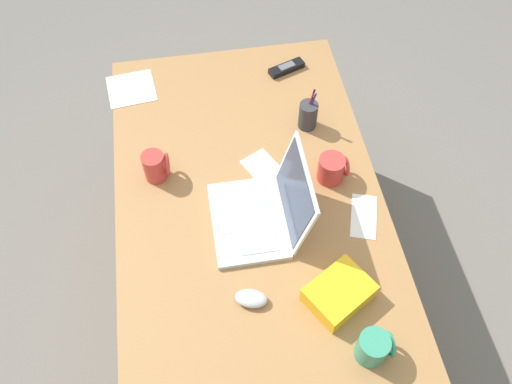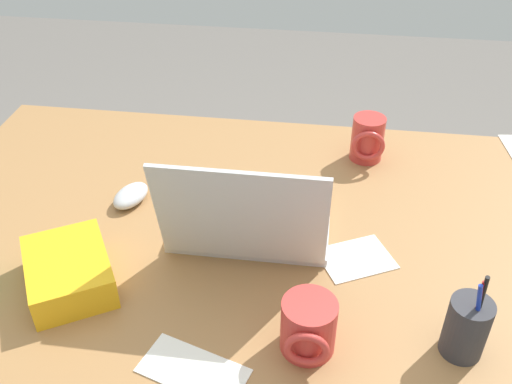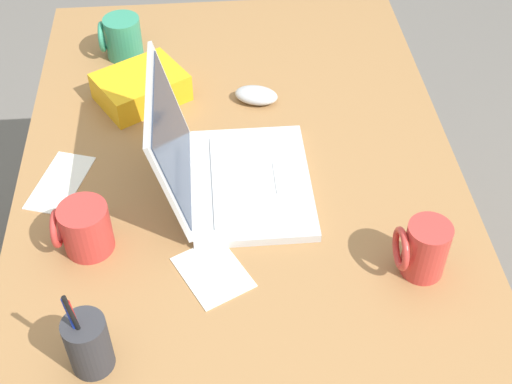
% 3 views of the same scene
% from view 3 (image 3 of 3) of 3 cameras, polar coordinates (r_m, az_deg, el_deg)
% --- Properties ---
extents(desk, '(1.56, 0.90, 0.70)m').
position_cam_3_polar(desk, '(1.63, -0.84, -9.78)').
color(desk, '#9E7042').
rests_on(desk, ground).
extents(laptop, '(0.32, 0.30, 0.25)m').
position_cam_3_polar(laptop, '(1.37, -2.52, 1.89)').
color(laptop, silver).
rests_on(laptop, desk).
extents(computer_mouse, '(0.09, 0.11, 0.03)m').
position_cam_3_polar(computer_mouse, '(1.60, 0.02, 7.85)').
color(computer_mouse, silver).
rests_on(computer_mouse, desk).
extents(coffee_mug_white, '(0.08, 0.09, 0.11)m').
position_cam_3_polar(coffee_mug_white, '(1.25, 13.40, -4.52)').
color(coffee_mug_white, '#C63833').
rests_on(coffee_mug_white, desk).
extents(coffee_mug_tall, '(0.09, 0.10, 0.10)m').
position_cam_3_polar(coffee_mug_tall, '(1.30, -13.75, -2.89)').
color(coffee_mug_tall, '#C63833').
rests_on(coffee_mug_tall, desk).
extents(coffee_mug_spare, '(0.09, 0.10, 0.10)m').
position_cam_3_polar(coffee_mug_spare, '(1.76, -10.82, 12.20)').
color(coffee_mug_spare, '#338C6B').
rests_on(coffee_mug_spare, desk).
extents(pen_holder, '(0.07, 0.07, 0.18)m').
position_cam_3_polar(pen_holder, '(1.13, -13.45, -11.87)').
color(pen_holder, '#333338').
rests_on(pen_holder, desk).
extents(snack_bag, '(0.22, 0.23, 0.06)m').
position_cam_3_polar(snack_bag, '(1.62, -9.31, 8.38)').
color(snack_bag, '#F2AD19').
rests_on(snack_bag, desk).
extents(paper_note_near_laptop, '(0.19, 0.13, 0.00)m').
position_cam_3_polar(paper_note_near_laptop, '(1.46, -15.57, 0.75)').
color(paper_note_near_laptop, white).
rests_on(paper_note_near_laptop, desk).
extents(paper_note_right, '(0.17, 0.15, 0.00)m').
position_cam_3_polar(paper_note_right, '(1.26, -3.51, -6.50)').
color(paper_note_right, white).
rests_on(paper_note_right, desk).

